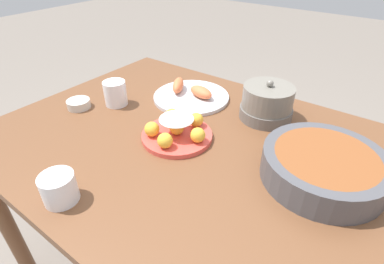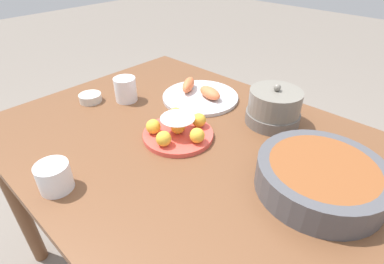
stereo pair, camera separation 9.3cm
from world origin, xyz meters
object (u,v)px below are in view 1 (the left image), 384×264
(seafood_platter, at_px, (191,95))
(dining_table, at_px, (207,170))
(cup_far, at_px, (115,93))
(serving_bowl, at_px, (323,166))
(cup_near, at_px, (59,188))
(sauce_bowl, at_px, (79,104))
(cake_plate, at_px, (177,131))
(warming_pot, at_px, (267,103))

(seafood_platter, bearing_deg, dining_table, -44.69)
(seafood_platter, height_order, cup_far, cup_far)
(serving_bowl, height_order, cup_near, serving_bowl)
(serving_bowl, bearing_deg, sauce_bowl, -170.69)
(sauce_bowl, relative_size, seafood_platter, 0.29)
(cake_plate, xyz_separation_m, cup_near, (-0.06, -0.38, 0.01))
(cake_plate, xyz_separation_m, warming_pot, (0.18, 0.29, 0.03))
(dining_table, height_order, cake_plate, cake_plate)
(sauce_bowl, bearing_deg, cup_far, 47.51)
(serving_bowl, xyz_separation_m, sauce_bowl, (-0.87, -0.14, -0.03))
(serving_bowl, bearing_deg, cake_plate, -169.69)
(serving_bowl, relative_size, seafood_platter, 1.07)
(cake_plate, relative_size, serving_bowl, 0.71)
(dining_table, height_order, serving_bowl, serving_bowl)
(serving_bowl, distance_m, warming_pot, 0.33)
(cup_far, relative_size, warming_pot, 0.51)
(cup_near, bearing_deg, cake_plate, 80.74)
(dining_table, height_order, cup_far, cup_far)
(dining_table, distance_m, sauce_bowl, 0.56)
(cake_plate, distance_m, cup_near, 0.39)
(cake_plate, xyz_separation_m, sauce_bowl, (-0.43, -0.06, -0.01))
(cake_plate, relative_size, cup_near, 2.68)
(dining_table, bearing_deg, seafood_platter, 135.31)
(seafood_platter, distance_m, cup_near, 0.64)
(serving_bowl, xyz_separation_m, cup_far, (-0.77, -0.04, 0.00))
(cake_plate, bearing_deg, seafood_platter, 117.36)
(cake_plate, bearing_deg, cup_near, -99.26)
(sauce_bowl, xyz_separation_m, warming_pot, (0.61, 0.35, 0.04))
(sauce_bowl, relative_size, cup_near, 1.01)
(cup_near, xyz_separation_m, warming_pot, (0.24, 0.67, 0.02))
(cake_plate, distance_m, seafood_platter, 0.29)
(dining_table, relative_size, sauce_bowl, 16.54)
(cake_plate, bearing_deg, serving_bowl, 10.31)
(sauce_bowl, bearing_deg, cake_plate, 8.28)
(seafood_platter, bearing_deg, cake_plate, -62.64)
(dining_table, xyz_separation_m, cup_near, (-0.17, -0.40, 0.13))
(dining_table, relative_size, cup_far, 15.20)
(warming_pot, bearing_deg, cup_near, -109.56)
(sauce_bowl, height_order, cup_near, cup_near)
(cup_near, height_order, cup_far, cup_far)
(dining_table, height_order, warming_pot, warming_pot)
(dining_table, relative_size, cake_plate, 6.23)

